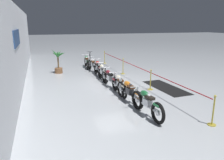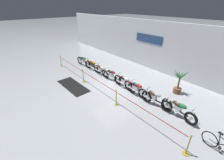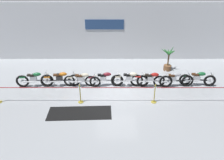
{
  "view_description": "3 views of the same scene",
  "coord_description": "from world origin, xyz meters",
  "px_view_note": "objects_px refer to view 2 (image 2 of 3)",
  "views": [
    {
      "loc": [
        -11.43,
        4.11,
        3.27
      ],
      "look_at": [
        -1.49,
        0.77,
        0.56
      ],
      "focal_mm": 35.0,
      "sensor_mm": 36.0,
      "label": 1
    },
    {
      "loc": [
        7.4,
        -6.03,
        5.45
      ],
      "look_at": [
        -0.14,
        0.21,
        0.41
      ],
      "focal_mm": 24.0,
      "sensor_mm": 36.0,
      "label": 2
    },
    {
      "loc": [
        -0.28,
        -10.81,
        6.24
      ],
      "look_at": [
        -0.28,
        0.14,
        0.65
      ],
      "focal_mm": 35.0,
      "sensor_mm": 36.0,
      "label": 3
    }
  ],
  "objects_px": {
    "motorcycle_red_5": "(137,89)",
    "potted_palm_left_of_row": "(179,82)",
    "stanchion_mid_right": "(116,100)",
    "stanchion_far_right": "(187,148)",
    "bicycle": "(222,148)",
    "floor_banner": "(73,86)",
    "motorcycle_green_0": "(84,61)",
    "stanchion_mid_left": "(84,78)",
    "motorcycle_green_7": "(178,109)",
    "motorcycle_silver_6": "(154,98)",
    "motorcycle_cream_4": "(124,82)",
    "motorcycle_orange_1": "(93,66)",
    "stanchion_far_left": "(86,75)",
    "motorcycle_maroon_3": "(112,75)",
    "motorcycle_cream_2": "(101,70)"
  },
  "relations": [
    {
      "from": "motorcycle_red_5",
      "to": "bicycle",
      "type": "height_order",
      "value": "motorcycle_red_5"
    },
    {
      "from": "stanchion_mid_right",
      "to": "motorcycle_cream_4",
      "type": "bearing_deg",
      "value": 122.74
    },
    {
      "from": "motorcycle_cream_4",
      "to": "motorcycle_green_0",
      "type": "bearing_deg",
      "value": -179.55
    },
    {
      "from": "motorcycle_cream_2",
      "to": "motorcycle_silver_6",
      "type": "xyz_separation_m",
      "value": [
        5.36,
        -0.0,
        0.01
      ]
    },
    {
      "from": "bicycle",
      "to": "stanchion_mid_right",
      "type": "height_order",
      "value": "stanchion_mid_right"
    },
    {
      "from": "motorcycle_orange_1",
      "to": "stanchion_mid_right",
      "type": "relative_size",
      "value": 2.22
    },
    {
      "from": "motorcycle_cream_4",
      "to": "floor_banner",
      "type": "distance_m",
      "value": 3.8
    },
    {
      "from": "motorcycle_cream_2",
      "to": "motorcycle_red_5",
      "type": "distance_m",
      "value": 4.05
    },
    {
      "from": "motorcycle_green_7",
      "to": "floor_banner",
      "type": "relative_size",
      "value": 0.7
    },
    {
      "from": "motorcycle_red_5",
      "to": "potted_palm_left_of_row",
      "type": "xyz_separation_m",
      "value": [
        1.48,
        2.39,
        0.32
      ]
    },
    {
      "from": "motorcycle_green_7",
      "to": "bicycle",
      "type": "xyz_separation_m",
      "value": [
        2.3,
        -0.79,
        -0.08
      ]
    },
    {
      "from": "motorcycle_cream_2",
      "to": "bicycle",
      "type": "xyz_separation_m",
      "value": [
        9.11,
        -0.68,
        -0.08
      ]
    },
    {
      "from": "motorcycle_silver_6",
      "to": "bicycle",
      "type": "distance_m",
      "value": 3.81
    },
    {
      "from": "motorcycle_green_7",
      "to": "stanchion_mid_right",
      "type": "height_order",
      "value": "stanchion_mid_right"
    },
    {
      "from": "stanchion_mid_right",
      "to": "stanchion_far_right",
      "type": "height_order",
      "value": "same"
    },
    {
      "from": "stanchion_far_right",
      "to": "floor_banner",
      "type": "xyz_separation_m",
      "value": [
        -8.05,
        -0.96,
        -0.35
      ]
    },
    {
      "from": "motorcycle_cream_4",
      "to": "stanchion_far_right",
      "type": "height_order",
      "value": "stanchion_far_right"
    },
    {
      "from": "motorcycle_orange_1",
      "to": "stanchion_mid_right",
      "type": "xyz_separation_m",
      "value": [
        5.21,
        -1.77,
        -0.12
      ]
    },
    {
      "from": "motorcycle_orange_1",
      "to": "stanchion_far_left",
      "type": "bearing_deg",
      "value": -44.16
    },
    {
      "from": "motorcycle_cream_2",
      "to": "stanchion_mid_left",
      "type": "distance_m",
      "value": 1.74
    },
    {
      "from": "motorcycle_cream_4",
      "to": "stanchion_mid_left",
      "type": "height_order",
      "value": "stanchion_mid_left"
    },
    {
      "from": "motorcycle_green_0",
      "to": "motorcycle_orange_1",
      "type": "distance_m",
      "value": 1.5
    },
    {
      "from": "motorcycle_green_0",
      "to": "stanchion_mid_right",
      "type": "height_order",
      "value": "stanchion_mid_right"
    },
    {
      "from": "motorcycle_cream_2",
      "to": "motorcycle_cream_4",
      "type": "height_order",
      "value": "motorcycle_cream_4"
    },
    {
      "from": "motorcycle_silver_6",
      "to": "stanchion_mid_right",
      "type": "relative_size",
      "value": 2.26
    },
    {
      "from": "motorcycle_orange_1",
      "to": "motorcycle_red_5",
      "type": "bearing_deg",
      "value": -0.89
    },
    {
      "from": "stanchion_far_left",
      "to": "stanchion_far_right",
      "type": "bearing_deg",
      "value": 0.0
    },
    {
      "from": "motorcycle_green_0",
      "to": "motorcycle_silver_6",
      "type": "height_order",
      "value": "motorcycle_green_0"
    },
    {
      "from": "motorcycle_green_7",
      "to": "motorcycle_orange_1",
      "type": "bearing_deg",
      "value": -179.45
    },
    {
      "from": "stanchion_mid_right",
      "to": "floor_banner",
      "type": "bearing_deg",
      "value": -165.73
    },
    {
      "from": "motorcycle_red_5",
      "to": "stanchion_far_left",
      "type": "relative_size",
      "value": 0.2
    },
    {
      "from": "motorcycle_cream_2",
      "to": "potted_palm_left_of_row",
      "type": "height_order",
      "value": "potted_palm_left_of_row"
    },
    {
      "from": "motorcycle_maroon_3",
      "to": "stanchion_mid_right",
      "type": "xyz_separation_m",
      "value": [
        2.63,
        -1.81,
        -0.1
      ]
    },
    {
      "from": "motorcycle_maroon_3",
      "to": "stanchion_mid_right",
      "type": "relative_size",
      "value": 2.18
    },
    {
      "from": "motorcycle_orange_1",
      "to": "motorcycle_green_7",
      "type": "distance_m",
      "value": 8.09
    },
    {
      "from": "motorcycle_cream_4",
      "to": "motorcycle_red_5",
      "type": "distance_m",
      "value": 1.25
    },
    {
      "from": "motorcycle_cream_4",
      "to": "bicycle",
      "type": "bearing_deg",
      "value": -6.33
    },
    {
      "from": "motorcycle_cream_4",
      "to": "stanchion_mid_right",
      "type": "height_order",
      "value": "stanchion_mid_right"
    },
    {
      "from": "motorcycle_cream_4",
      "to": "stanchion_mid_left",
      "type": "bearing_deg",
      "value": -146.93
    },
    {
      "from": "stanchion_far_left",
      "to": "stanchion_mid_left",
      "type": "relative_size",
      "value": 11.79
    },
    {
      "from": "motorcycle_orange_1",
      "to": "motorcycle_cream_2",
      "type": "bearing_deg",
      "value": -1.59
    },
    {
      "from": "floor_banner",
      "to": "motorcycle_green_0",
      "type": "bearing_deg",
      "value": 135.58
    },
    {
      "from": "floor_banner",
      "to": "motorcycle_silver_6",
      "type": "bearing_deg",
      "value": 25.14
    },
    {
      "from": "motorcycle_silver_6",
      "to": "motorcycle_green_0",
      "type": "bearing_deg",
      "value": -179.85
    },
    {
      "from": "motorcycle_cream_2",
      "to": "motorcycle_silver_6",
      "type": "distance_m",
      "value": 5.36
    },
    {
      "from": "motorcycle_red_5",
      "to": "stanchion_mid_right",
      "type": "distance_m",
      "value": 1.7
    },
    {
      "from": "motorcycle_green_0",
      "to": "motorcycle_maroon_3",
      "type": "relative_size",
      "value": 0.95
    },
    {
      "from": "motorcycle_green_7",
      "to": "potted_palm_left_of_row",
      "type": "xyz_separation_m",
      "value": [
        -1.28,
        2.23,
        0.35
      ]
    },
    {
      "from": "motorcycle_silver_6",
      "to": "floor_banner",
      "type": "height_order",
      "value": "motorcycle_silver_6"
    },
    {
      "from": "motorcycle_green_0",
      "to": "stanchion_mid_left",
      "type": "distance_m",
      "value": 3.35
    }
  ]
}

